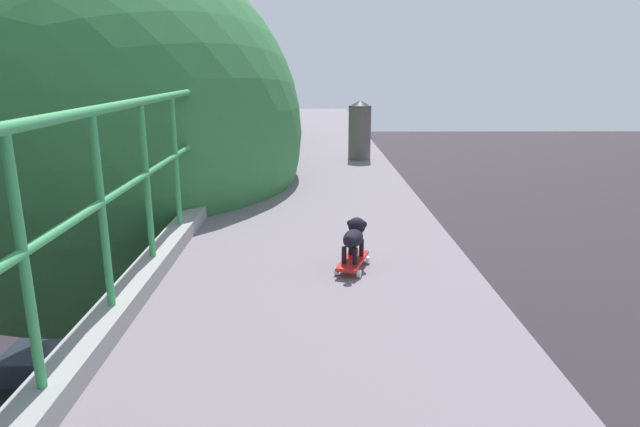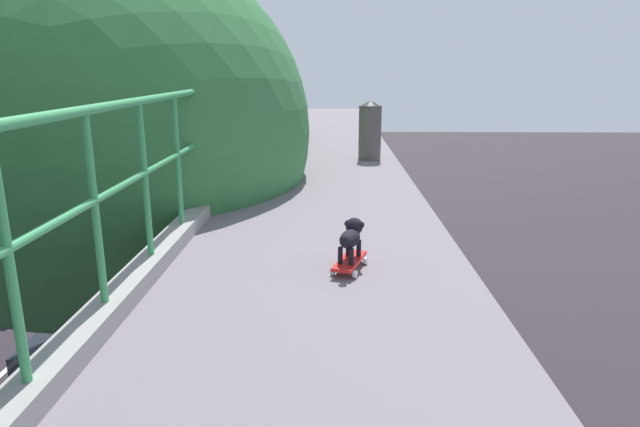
% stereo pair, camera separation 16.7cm
% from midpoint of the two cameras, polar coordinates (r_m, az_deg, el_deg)
% --- Properties ---
extents(green_railing, '(0.20, 34.77, 1.26)m').
position_cam_midpoint_polar(green_railing, '(2.72, -27.01, -12.84)').
color(green_railing, gray).
rests_on(green_railing, overpass_deck).
extents(car_black_fifth, '(1.81, 3.97, 1.27)m').
position_cam_midpoint_polar(car_black_fifth, '(13.94, -24.23, -13.82)').
color(car_black_fifth, black).
rests_on(car_black_fifth, ground).
extents(city_bus, '(2.51, 12.00, 3.20)m').
position_cam_midpoint_polar(city_bus, '(24.09, -23.02, 1.32)').
color(city_bus, white).
rests_on(city_bus, ground).
extents(roadside_tree_mid, '(5.86, 5.86, 8.79)m').
position_cam_midpoint_polar(roadside_tree_mid, '(8.03, -22.06, 7.84)').
color(roadside_tree_mid, brown).
rests_on(roadside_tree_mid, ground).
extents(roadside_tree_far, '(5.86, 5.86, 8.68)m').
position_cam_midpoint_polar(roadside_tree_far, '(12.08, -15.96, 10.16)').
color(roadside_tree_far, '#533428').
rests_on(roadside_tree_far, ground).
extents(toy_skateboard, '(0.29, 0.48, 0.08)m').
position_cam_midpoint_polar(toy_skateboard, '(4.08, 4.27, -5.04)').
color(toy_skateboard, red).
rests_on(toy_skateboard, overpass_deck).
extents(small_dog, '(0.22, 0.37, 0.29)m').
position_cam_midpoint_polar(small_dog, '(4.05, 4.46, -2.31)').
color(small_dog, black).
rests_on(small_dog, toy_skateboard).
extents(litter_bin, '(0.37, 0.37, 0.95)m').
position_cam_midpoint_polar(litter_bin, '(9.00, 5.77, 8.70)').
color(litter_bin, '#554E4B').
rests_on(litter_bin, overpass_deck).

